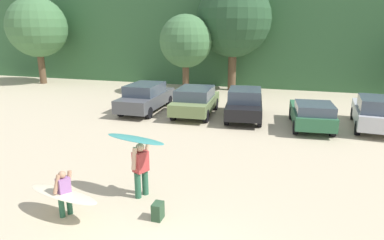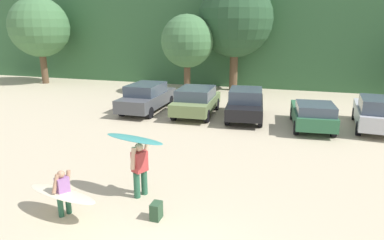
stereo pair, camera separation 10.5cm
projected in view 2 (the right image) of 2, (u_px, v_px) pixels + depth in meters
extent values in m
cube|color=#38663D|center=(276.00, 33.00, 30.97)|extent=(108.00, 12.00, 8.48)
cylinder|color=brown|center=(44.00, 68.00, 28.91)|extent=(0.55, 0.55, 2.63)
sphere|color=#427042|center=(39.00, 27.00, 28.00)|extent=(4.91, 4.91, 4.91)
cylinder|color=brown|center=(187.00, 79.00, 24.44)|extent=(0.48, 0.48, 2.18)
sphere|color=#427042|center=(187.00, 41.00, 23.72)|extent=(3.72, 3.72, 3.72)
cylinder|color=brown|center=(234.00, 71.00, 25.73)|extent=(0.61, 0.61, 2.93)
sphere|color=#284C2D|center=(235.00, 19.00, 24.71)|extent=(5.54, 5.54, 5.54)
cube|color=#4C4F54|center=(147.00, 100.00, 19.48)|extent=(1.87, 4.80, 0.69)
cube|color=#3F4C5B|center=(146.00, 89.00, 19.18)|extent=(1.70, 2.49, 0.60)
cylinder|color=black|center=(146.00, 99.00, 21.26)|extent=(0.23, 0.63, 0.63)
cylinder|color=black|center=(170.00, 101.00, 20.81)|extent=(0.23, 0.63, 0.63)
cylinder|color=black|center=(122.00, 111.00, 18.34)|extent=(0.23, 0.63, 0.63)
cylinder|color=black|center=(150.00, 113.00, 17.89)|extent=(0.23, 0.63, 0.63)
cube|color=#6B7F4C|center=(197.00, 103.00, 18.58)|extent=(2.17, 4.40, 0.62)
cube|color=#3F4C5B|center=(196.00, 93.00, 18.27)|extent=(1.92, 2.54, 0.58)
cylinder|color=black|center=(188.00, 102.00, 20.19)|extent=(0.26, 0.70, 0.69)
cylinder|color=black|center=(216.00, 104.00, 19.78)|extent=(0.26, 0.70, 0.69)
cylinder|color=black|center=(174.00, 114.00, 17.54)|extent=(0.26, 0.70, 0.69)
cylinder|color=black|center=(207.00, 116.00, 17.13)|extent=(0.26, 0.70, 0.69)
cube|color=black|center=(245.00, 107.00, 17.78)|extent=(2.24, 4.50, 0.61)
cube|color=#3F4C5B|center=(246.00, 95.00, 17.58)|extent=(1.87, 2.32, 0.64)
cylinder|color=black|center=(232.00, 106.00, 19.37)|extent=(0.29, 0.73, 0.71)
cylinder|color=black|center=(260.00, 107.00, 19.07)|extent=(0.29, 0.73, 0.71)
cylinder|color=black|center=(227.00, 118.00, 16.67)|extent=(0.29, 0.73, 0.71)
cylinder|color=black|center=(260.00, 120.00, 16.36)|extent=(0.29, 0.73, 0.71)
cube|color=#2D6642|center=(312.00, 115.00, 16.21)|extent=(2.09, 4.12, 0.61)
cube|color=#3F4C5B|center=(315.00, 109.00, 15.26)|extent=(1.78, 2.01, 0.44)
cylinder|color=black|center=(293.00, 114.00, 17.69)|extent=(0.27, 0.66, 0.64)
cylinder|color=black|center=(324.00, 115.00, 17.36)|extent=(0.27, 0.66, 0.64)
cylinder|color=black|center=(297.00, 128.00, 15.22)|extent=(0.27, 0.66, 0.64)
cylinder|color=black|center=(334.00, 130.00, 14.89)|extent=(0.27, 0.66, 0.64)
cube|color=silver|center=(376.00, 115.00, 15.98)|extent=(2.08, 4.39, 0.71)
cube|color=#3F4C5B|center=(380.00, 105.00, 15.11)|extent=(1.77, 2.20, 0.62)
cylinder|color=black|center=(355.00, 114.00, 17.62)|extent=(0.27, 0.66, 0.65)
cylinder|color=black|center=(359.00, 128.00, 15.10)|extent=(0.27, 0.66, 0.65)
cylinder|color=#26593F|center=(137.00, 185.00, 9.55)|extent=(0.18, 0.18, 0.77)
cylinder|color=#26593F|center=(144.00, 182.00, 9.75)|extent=(0.18, 0.18, 0.77)
cube|color=#B23838|center=(140.00, 161.00, 9.46)|extent=(0.43, 0.48, 0.59)
sphere|color=#D8AD8C|center=(139.00, 147.00, 9.35)|extent=(0.25, 0.25, 0.25)
cylinder|color=#D8AD8C|center=(133.00, 158.00, 9.27)|extent=(0.21, 0.25, 0.64)
cylinder|color=#D8AD8C|center=(145.00, 154.00, 9.58)|extent=(0.25, 0.35, 0.63)
cylinder|color=#26593F|center=(61.00, 206.00, 8.60)|extent=(0.14, 0.14, 0.60)
cylinder|color=#26593F|center=(68.00, 203.00, 8.76)|extent=(0.14, 0.14, 0.60)
cube|color=#9966A5|center=(62.00, 186.00, 8.54)|extent=(0.33, 0.37, 0.46)
sphere|color=tan|center=(61.00, 174.00, 8.45)|extent=(0.19, 0.19, 0.19)
cylinder|color=tan|center=(56.00, 184.00, 8.39)|extent=(0.19, 0.26, 0.49)
cylinder|color=tan|center=(68.00, 179.00, 8.63)|extent=(0.17, 0.21, 0.49)
ellipsoid|color=teal|center=(134.00, 139.00, 9.32)|extent=(2.00, 0.96, 0.11)
ellipsoid|color=beige|center=(62.00, 194.00, 8.54)|extent=(2.29, 1.03, 0.14)
cube|color=#2D4C33|center=(156.00, 211.00, 8.51)|extent=(0.24, 0.34, 0.45)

